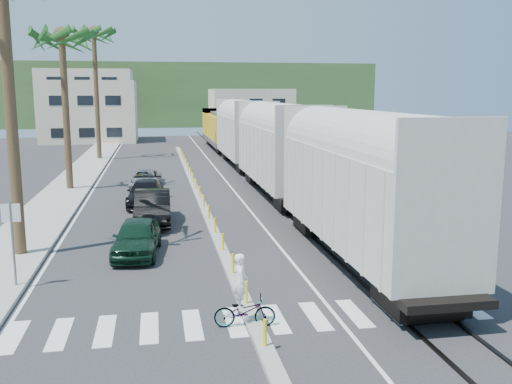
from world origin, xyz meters
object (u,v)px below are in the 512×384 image
cyclist (244,304)px  car_second (153,207)px  street_sign (12,232)px  car_lead (137,237)px

cyclist → car_second: bearing=15.7°
street_sign → car_second: 10.20m
car_second → car_lead: bearing=-95.7°
car_second → cyclist: size_ratio=2.36×
street_sign → cyclist: bearing=-31.9°
street_sign → car_lead: bearing=41.8°
car_lead → car_second: (0.62, 5.63, 0.09)m
car_lead → cyclist: size_ratio=2.09×
street_sign → cyclist: size_ratio=1.42×
street_sign → car_second: street_sign is taller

